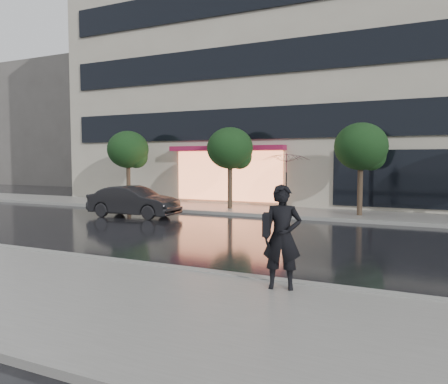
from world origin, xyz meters
The scene contains 12 objects.
ground centered at (0.00, 0.00, 0.00)m, with size 120.00×120.00×0.00m, color black.
sidewalk_near centered at (0.00, -3.25, 0.06)m, with size 60.00×4.50×0.12m, color slate.
sidewalk_far centered at (0.00, 10.25, 0.06)m, with size 60.00×3.50×0.12m, color slate.
curb_near centered at (0.00, -1.00, 0.07)m, with size 60.00×0.25×0.14m, color gray.
curb_far centered at (0.00, 8.50, 0.07)m, with size 60.00×0.25×0.14m, color gray.
office_building centered at (0.00, 17.97, 9.00)m, with size 30.00×12.76×18.00m.
bg_building_left centered at (-28.00, 26.00, 6.00)m, with size 14.00×10.00×12.00m, color #59544F.
tree_far_west centered at (-8.94, 10.03, 2.92)m, with size 2.20×2.20×3.99m.
tree_mid_west centered at (-2.94, 10.03, 2.92)m, with size 2.20×2.20×3.99m.
tree_mid_east centered at (3.06, 10.03, 2.92)m, with size 2.20×2.20×3.99m.
parked_car centered at (-5.81, 6.22, 0.66)m, with size 1.40×4.01×1.32m, color black.
pedestrian_with_umbrella centered at (3.33, -1.49, 1.61)m, with size 1.02×1.03×2.45m.
Camera 1 is at (5.67, -8.92, 2.43)m, focal length 35.00 mm.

